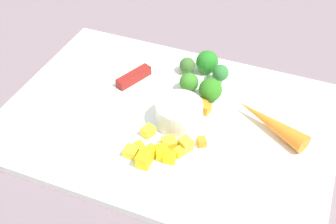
# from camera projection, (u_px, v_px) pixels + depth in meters

# --- Properties ---
(ground_plane) EXTENTS (4.00, 4.00, 0.00)m
(ground_plane) POSITION_uv_depth(u_px,v_px,m) (168.00, 122.00, 0.69)
(ground_plane) COLOR slate
(cutting_board) EXTENTS (0.51, 0.36, 0.01)m
(cutting_board) POSITION_uv_depth(u_px,v_px,m) (168.00, 120.00, 0.69)
(cutting_board) COLOR white
(cutting_board) RESTS_ON ground_plane
(prep_bowl) EXTENTS (0.07, 0.07, 0.04)m
(prep_bowl) POSITION_uv_depth(u_px,v_px,m) (179.00, 113.00, 0.66)
(prep_bowl) COLOR white
(prep_bowl) RESTS_ON cutting_board
(chef_knife) EXTENTS (0.14, 0.30, 0.02)m
(chef_knife) POSITION_uv_depth(u_px,v_px,m) (99.00, 98.00, 0.71)
(chef_knife) COLOR silver
(chef_knife) RESTS_ON cutting_board
(whole_carrot) EXTENTS (0.12, 0.08, 0.03)m
(whole_carrot) POSITION_uv_depth(u_px,v_px,m) (270.00, 122.00, 0.65)
(whole_carrot) COLOR orange
(whole_carrot) RESTS_ON cutting_board
(carrot_dice_0) EXTENTS (0.02, 0.02, 0.02)m
(carrot_dice_0) POSITION_uv_depth(u_px,v_px,m) (200.00, 105.00, 0.69)
(carrot_dice_0) COLOR orange
(carrot_dice_0) RESTS_ON cutting_board
(carrot_dice_1) EXTENTS (0.02, 0.02, 0.01)m
(carrot_dice_1) POSITION_uv_depth(u_px,v_px,m) (202.00, 142.00, 0.63)
(carrot_dice_1) COLOR orange
(carrot_dice_1) RESTS_ON cutting_board
(carrot_dice_2) EXTENTS (0.02, 0.02, 0.02)m
(carrot_dice_2) POSITION_uv_depth(u_px,v_px,m) (205.00, 109.00, 0.68)
(carrot_dice_2) COLOR orange
(carrot_dice_2) RESTS_ON cutting_board
(pepper_dice_0) EXTENTS (0.02, 0.02, 0.02)m
(pepper_dice_0) POSITION_uv_depth(u_px,v_px,m) (186.00, 144.00, 0.62)
(pepper_dice_0) COLOR gold
(pepper_dice_0) RESTS_ON cutting_board
(pepper_dice_1) EXTENTS (0.02, 0.02, 0.01)m
(pepper_dice_1) POSITION_uv_depth(u_px,v_px,m) (152.00, 151.00, 0.62)
(pepper_dice_1) COLOR yellow
(pepper_dice_1) RESTS_ON cutting_board
(pepper_dice_2) EXTENTS (0.02, 0.02, 0.01)m
(pepper_dice_2) POSITION_uv_depth(u_px,v_px,m) (179.00, 152.00, 0.62)
(pepper_dice_2) COLOR yellow
(pepper_dice_2) RESTS_ON cutting_board
(pepper_dice_3) EXTENTS (0.02, 0.02, 0.01)m
(pepper_dice_3) POSITION_uv_depth(u_px,v_px,m) (140.00, 147.00, 0.62)
(pepper_dice_3) COLOR yellow
(pepper_dice_3) RESTS_ON cutting_board
(pepper_dice_4) EXTENTS (0.03, 0.03, 0.01)m
(pepper_dice_4) POSITION_uv_depth(u_px,v_px,m) (169.00, 143.00, 0.63)
(pepper_dice_4) COLOR yellow
(pepper_dice_4) RESTS_ON cutting_board
(pepper_dice_5) EXTENTS (0.02, 0.02, 0.01)m
(pepper_dice_5) POSITION_uv_depth(u_px,v_px,m) (131.00, 152.00, 0.62)
(pepper_dice_5) COLOR yellow
(pepper_dice_5) RESTS_ON cutting_board
(pepper_dice_6) EXTENTS (0.02, 0.02, 0.01)m
(pepper_dice_6) POSITION_uv_depth(u_px,v_px,m) (148.00, 131.00, 0.65)
(pepper_dice_6) COLOR yellow
(pepper_dice_6) RESTS_ON cutting_board
(pepper_dice_7) EXTENTS (0.02, 0.02, 0.02)m
(pepper_dice_7) POSITION_uv_depth(u_px,v_px,m) (162.00, 152.00, 0.61)
(pepper_dice_7) COLOR yellow
(pepper_dice_7) RESTS_ON cutting_board
(pepper_dice_8) EXTENTS (0.02, 0.02, 0.01)m
(pepper_dice_8) POSITION_uv_depth(u_px,v_px,m) (170.00, 157.00, 0.61)
(pepper_dice_8) COLOR yellow
(pepper_dice_8) RESTS_ON cutting_board
(pepper_dice_9) EXTENTS (0.02, 0.02, 0.02)m
(pepper_dice_9) POSITION_uv_depth(u_px,v_px,m) (144.00, 159.00, 0.60)
(pepper_dice_9) COLOR yellow
(pepper_dice_9) RESTS_ON cutting_board
(broccoli_floret_0) EXTENTS (0.03, 0.03, 0.03)m
(broccoli_floret_0) POSITION_uv_depth(u_px,v_px,m) (187.00, 65.00, 0.76)
(broccoli_floret_0) COLOR #83AE64
(broccoli_floret_0) RESTS_ON cutting_board
(broccoli_floret_1) EXTENTS (0.03, 0.03, 0.04)m
(broccoli_floret_1) POSITION_uv_depth(u_px,v_px,m) (220.00, 73.00, 0.73)
(broccoli_floret_1) COLOR #84C05E
(broccoli_floret_1) RESTS_ON cutting_board
(broccoli_floret_2) EXTENTS (0.04, 0.04, 0.04)m
(broccoli_floret_2) POSITION_uv_depth(u_px,v_px,m) (207.00, 62.00, 0.76)
(broccoli_floret_2) COLOR #82B857
(broccoli_floret_2) RESTS_ON cutting_board
(broccoli_floret_3) EXTENTS (0.03, 0.03, 0.03)m
(broccoli_floret_3) POSITION_uv_depth(u_px,v_px,m) (189.00, 83.00, 0.72)
(broccoli_floret_3) COLOR #86C36B
(broccoli_floret_3) RESTS_ON cutting_board
(broccoli_floret_4) EXTENTS (0.04, 0.04, 0.04)m
(broccoli_floret_4) POSITION_uv_depth(u_px,v_px,m) (210.00, 90.00, 0.70)
(broccoli_floret_4) COLOR #83BA58
(broccoli_floret_4) RESTS_ON cutting_board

